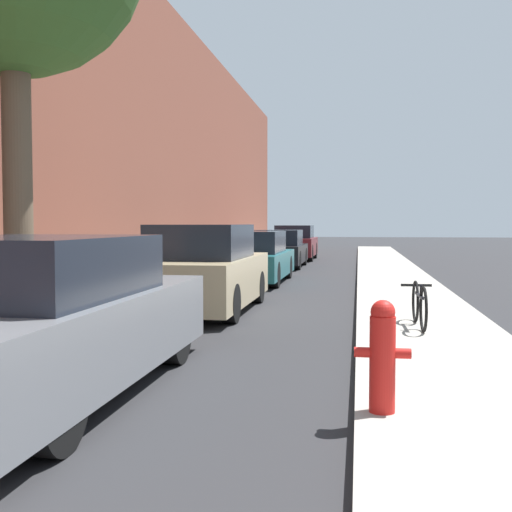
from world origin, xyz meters
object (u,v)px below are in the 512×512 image
(parked_car_teal, at_px, (251,258))
(parked_car_black, at_px, (279,250))
(parked_car_maroon, at_px, (295,243))
(fire_hydrant, at_px, (382,355))
(bicycle, at_px, (419,304))
(parked_car_grey, at_px, (38,320))
(parked_car_champagne, at_px, (204,271))

(parked_car_teal, xyz_separation_m, parked_car_black, (0.01, 5.97, -0.01))
(parked_car_maroon, relative_size, fire_hydrant, 4.68)
(parked_car_black, distance_m, fire_hydrant, 17.99)
(fire_hydrant, bearing_deg, parked_car_black, 99.58)
(parked_car_teal, xyz_separation_m, bicycle, (3.66, -7.56, -0.21))
(fire_hydrant, bearing_deg, parked_car_maroon, 97.32)
(parked_car_maroon, bearing_deg, parked_car_teal, -90.55)
(parked_car_maroon, xyz_separation_m, fire_hydrant, (2.90, -22.57, -0.14))
(parked_car_teal, distance_m, parked_car_maroon, 10.80)
(bicycle, bearing_deg, parked_car_black, 103.33)
(parked_car_teal, distance_m, bicycle, 8.40)
(parked_car_black, height_order, parked_car_maroon, parked_car_maroon)
(parked_car_grey, bearing_deg, fire_hydrant, -7.95)
(parked_car_black, bearing_deg, parked_car_maroon, 88.89)
(parked_car_teal, relative_size, parked_car_maroon, 1.12)
(parked_car_champagne, relative_size, parked_car_teal, 0.94)
(parked_car_maroon, relative_size, bicycle, 2.70)
(fire_hydrant, distance_m, bicycle, 4.27)
(parked_car_champagne, distance_m, parked_car_teal, 5.65)
(parked_car_grey, relative_size, parked_car_teal, 1.01)
(parked_car_teal, bearing_deg, parked_car_maroon, 89.45)
(parked_car_maroon, distance_m, bicycle, 18.70)
(parked_car_teal, bearing_deg, parked_car_champagne, -89.05)
(parked_car_teal, distance_m, fire_hydrant, 12.15)
(parked_car_black, height_order, fire_hydrant, parked_car_black)
(parked_car_grey, relative_size, parked_car_champagne, 1.08)
(parked_car_teal, height_order, fire_hydrant, parked_car_teal)
(parked_car_champagne, xyz_separation_m, parked_car_teal, (-0.09, 5.65, -0.08))
(parked_car_grey, distance_m, parked_car_black, 17.31)
(parked_car_champagne, bearing_deg, parked_car_black, 90.42)
(parked_car_teal, xyz_separation_m, fire_hydrant, (3.00, -11.77, -0.08))
(parked_car_champagne, bearing_deg, parked_car_teal, 90.95)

